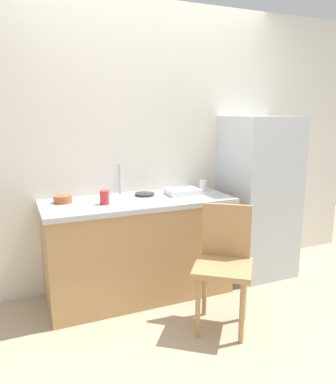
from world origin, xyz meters
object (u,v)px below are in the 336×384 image
Objects in this scene: chair at (224,261)px; hotplate at (145,194)px; dish_tray at (183,192)px; refrigerator at (258,197)px; terracotta_bowl at (63,199)px; cup_red at (104,197)px; cup_white at (203,185)px.

chair is 0.94m from hotplate.
refrigerator is at bearing -1.02° from dish_tray.
refrigerator is at bearing -3.57° from terracotta_bowl.
chair is 1.03m from cup_red.
terracotta_bowl is at bearing 179.58° from cup_white.
chair is at bearing -39.08° from terracotta_bowl.
cup_white is at bearing 169.28° from refrigerator.
refrigerator is at bearing -10.72° from cup_white.
refrigerator reaches higher than chair.
cup_red reaches higher than dish_tray.
chair is 8.22× the size of cup_red.
terracotta_bowl is 0.85× the size of hotplate.
cup_red is (0.29, -0.18, 0.02)m from terracotta_bowl.
chair is (-0.80, -0.70, -0.26)m from refrigerator.
hotplate is 0.57m from cup_white.
terracotta_bowl reaches higher than dish_tray.
cup_white is (0.26, 0.80, 0.39)m from chair.
chair is 1.34m from terracotta_bowl.
cup_red is at bearing -31.09° from terracotta_bowl.
terracotta_bowl is at bearing 178.25° from chair.
chair is 0.81m from dish_tray.
dish_tray is at bearing 126.92° from chair.
dish_tray is 2.59× the size of cup_red.
chair is 3.18× the size of dish_tray.
terracotta_bowl is (-1.01, 0.10, 0.00)m from dish_tray.
hotplate is (0.69, -0.00, -0.02)m from terracotta_bowl.
hotplate is at bearing 179.27° from cup_white.
chair reaches higher than hotplate.
dish_tray is 1.65× the size of hotplate.
dish_tray is at bearing -160.43° from cup_white.
refrigerator is 1.10m from chair.
terracotta_bowl is (-1.00, 0.81, 0.38)m from chair.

